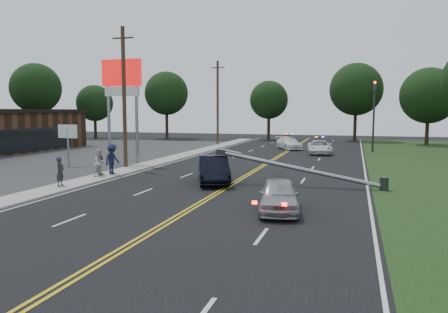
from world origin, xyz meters
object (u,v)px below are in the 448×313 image
(fallen_streetlight, at_px, (308,170))
(bystander_c, at_px, (112,159))
(emergency_b, at_px, (289,143))
(small_sign, at_px, (68,135))
(utility_pole_mid, at_px, (124,97))
(bystander_d, at_px, (99,162))
(bystander_b, at_px, (99,163))
(waiting_sedan, at_px, (279,196))
(emergency_a, at_px, (319,147))
(bystander_a, at_px, (60,172))
(traffic_signal, at_px, (374,110))
(utility_pole_far, at_px, (218,103))
(crashed_sedan, at_px, (213,170))
(pylon_sign, at_px, (122,86))

(fallen_streetlight, relative_size, bystander_c, 4.89)
(emergency_b, bearing_deg, small_sign, -154.76)
(small_sign, xyz_separation_m, fallen_streetlight, (18.19, -4.00, -1.41))
(utility_pole_mid, xyz_separation_m, bystander_c, (1.02, -3.49, -4.01))
(bystander_d, bearing_deg, small_sign, 51.81)
(bystander_b, distance_m, bystander_c, 1.10)
(fallen_streetlight, height_order, waiting_sedan, fallen_streetlight)
(waiting_sedan, xyz_separation_m, bystander_b, (-12.09, 5.76, 0.28))
(emergency_a, bearing_deg, bystander_a, -125.13)
(traffic_signal, distance_m, utility_pole_far, 17.97)
(traffic_signal, bearing_deg, waiting_sedan, -99.32)
(bystander_d, bearing_deg, traffic_signal, -37.76)
(fallen_streetlight, bearing_deg, waiting_sedan, -94.81)
(utility_pole_far, bearing_deg, bystander_c, -87.70)
(crashed_sedan, relative_size, bystander_c, 2.46)
(crashed_sedan, distance_m, bystander_a, 8.33)
(bystander_b, bearing_deg, bystander_c, 5.19)
(pylon_sign, xyz_separation_m, fallen_streetlight, (14.69, -6.00, -5.08))
(utility_pole_far, relative_size, emergency_b, 2.23)
(emergency_a, bearing_deg, pylon_sign, -145.37)
(bystander_a, height_order, bystander_c, bystander_c)
(waiting_sedan, distance_m, bystander_a, 12.30)
(traffic_signal, distance_m, waiting_sedan, 28.90)
(small_sign, xyz_separation_m, waiting_sedan, (17.66, -10.31, -1.66))
(bystander_a, bearing_deg, fallen_streetlight, -77.70)
(bystander_a, bearing_deg, utility_pole_mid, -1.15)
(small_sign, height_order, fallen_streetlight, small_sign)
(bystander_c, xyz_separation_m, bystander_d, (-0.54, -0.64, -0.15))
(bystander_c, bearing_deg, crashed_sedan, -88.44)
(bystander_c, bearing_deg, bystander_d, 147.54)
(bystander_a, height_order, bystander_d, bystander_d)
(traffic_signal, xyz_separation_m, waiting_sedan, (-4.64, -28.31, -3.53))
(crashed_sedan, height_order, emergency_b, crashed_sedan)
(crashed_sedan, height_order, bystander_b, bystander_b)
(pylon_sign, distance_m, crashed_sedan, 12.39)
(utility_pole_far, bearing_deg, fallen_streetlight, -62.76)
(small_sign, height_order, emergency_b, small_sign)
(fallen_streetlight, distance_m, waiting_sedan, 6.34)
(waiting_sedan, xyz_separation_m, emergency_a, (-0.31, 25.01, -0.03))
(utility_pole_mid, relative_size, emergency_a, 2.15)
(waiting_sedan, bearing_deg, bystander_c, 140.26)
(small_sign, bearing_deg, bystander_c, -30.93)
(emergency_a, relative_size, bystander_d, 2.88)
(emergency_b, xyz_separation_m, bystander_b, (-8.20, -23.57, 0.31))
(traffic_signal, bearing_deg, small_sign, -141.10)
(bystander_d, bearing_deg, bystander_b, -146.38)
(small_sign, bearing_deg, utility_pole_mid, 0.00)
(utility_pole_mid, bearing_deg, fallen_streetlight, -16.64)
(waiting_sedan, distance_m, emergency_b, 29.59)
(fallen_streetlight, relative_size, bystander_a, 5.96)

